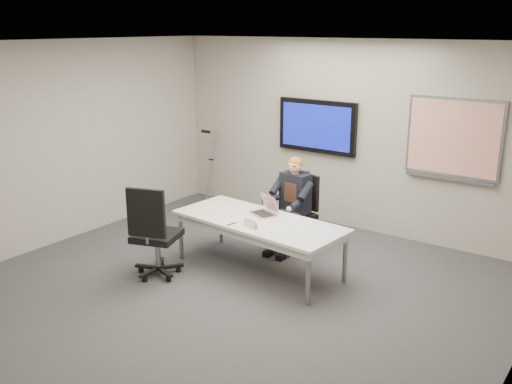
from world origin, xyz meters
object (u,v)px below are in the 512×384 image
Objects in this scene: office_chair_far at (298,224)px; seated_person at (288,214)px; office_chair_near at (156,249)px; laptop at (266,209)px; conference_table at (259,226)px.

office_chair_far is 0.79× the size of seated_person.
laptop is at bearing -146.11° from office_chair_near.
seated_person reaches higher than conference_table.
laptop is at bearing -85.28° from seated_person.
seated_person is (-0.01, -0.24, 0.20)m from office_chair_far.
laptop is (0.85, 1.13, 0.36)m from office_chair_near.
conference_table is 2.21× the size of office_chair_far.
office_chair_far is 2.42× the size of laptop.
laptop is (-0.07, 0.24, 0.13)m from conference_table.
conference_table is 1.04m from office_chair_far.
office_chair_far reaches higher than conference_table.
conference_table is at bearing -155.07° from office_chair_near.
office_chair_far is 2.09m from office_chair_near.
seated_person reaches higher than office_chair_near.
office_chair_far is at bearing 92.29° from seated_person.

